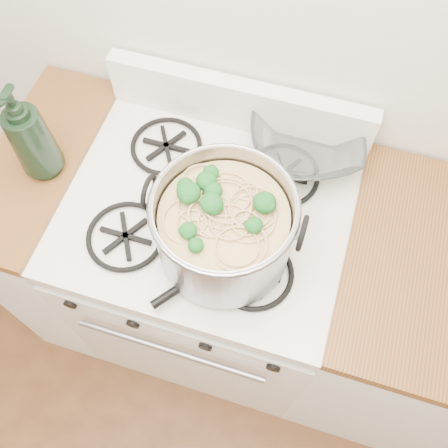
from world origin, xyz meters
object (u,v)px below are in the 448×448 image
at_px(bottle, 28,133).
at_px(gas_range, 211,274).
at_px(stock_pot, 224,229).
at_px(glass_bowl, 305,145).
at_px(spatula, 239,248).

bearing_deg(bottle, gas_range, 3.44).
xyz_separation_m(gas_range, stock_pot, (0.08, -0.11, 0.59)).
height_order(stock_pot, bottle, bottle).
xyz_separation_m(stock_pot, bottle, (-0.54, 0.09, 0.04)).
xyz_separation_m(gas_range, glass_bowl, (0.21, 0.25, 0.50)).
xyz_separation_m(spatula, bottle, (-0.58, 0.09, 0.13)).
bearing_deg(gas_range, spatula, -40.39).
height_order(stock_pot, spatula, stock_pot).
distance_m(stock_pot, glass_bowl, 0.39).
relative_size(glass_bowl, bottle, 0.41).
bearing_deg(spatula, stock_pot, -134.44).
relative_size(gas_range, spatula, 2.98).
relative_size(stock_pot, glass_bowl, 2.98).
xyz_separation_m(stock_pot, glass_bowl, (0.12, 0.36, -0.09)).
bearing_deg(stock_pot, bottle, 170.28).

